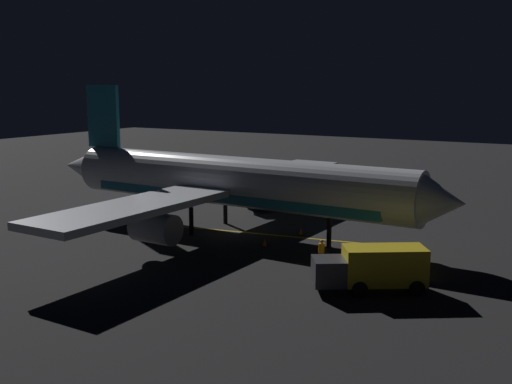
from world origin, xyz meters
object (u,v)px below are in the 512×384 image
Objects in this scene: airliner at (228,183)px; traffic_cone_under_wing at (301,232)px; traffic_cone_near_left at (316,264)px; catering_truck at (259,195)px; traffic_cone_near_right at (265,243)px; baggage_truck at (374,269)px; ground_crew_worker at (321,252)px.

airliner reaches higher than traffic_cone_under_wing.
airliner is at bearing -69.10° from traffic_cone_under_wing.
airliner is 12.27m from traffic_cone_near_left.
traffic_cone_near_right is (12.45, 7.67, -0.99)m from catering_truck.
airliner is 17.19m from baggage_truck.
catering_truck is at bearing -133.31° from traffic_cone_under_wing.
traffic_cone_near_right is (-5.43, -10.30, -1.08)m from baggage_truck.
airliner reaches higher than traffic_cone_near_left.
traffic_cone_under_wing is (7.93, 8.41, -0.99)m from catering_truck.
baggage_truck is 3.73× the size of ground_crew_worker.
baggage_truck is 13.84m from traffic_cone_under_wing.
baggage_truck is (7.86, 15.05, -2.67)m from airliner.
airliner is at bearing -117.05° from traffic_cone_near_right.
traffic_cone_near_left is at bearing 61.16° from traffic_cone_near_right.
baggage_truck is 11.81× the size of traffic_cone_near_left.
catering_truck is 10.73× the size of traffic_cone_near_right.
traffic_cone_near_right is at bearing -9.27° from traffic_cone_under_wing.
traffic_cone_near_right is at bearing -118.84° from traffic_cone_near_left.
baggage_truck is at bearing 43.82° from traffic_cone_under_wing.
catering_truck reaches higher than ground_crew_worker.
ground_crew_worker is at bearing -123.28° from baggage_truck.
traffic_cone_under_wing is at bearing 110.90° from airliner.
traffic_cone_near_left is (0.71, -0.05, -0.64)m from ground_crew_worker.
traffic_cone_under_wing is at bearing -144.71° from ground_crew_worker.
airliner is 6.52m from traffic_cone_near_right.
baggage_truck is 11.81× the size of traffic_cone_near_right.
baggage_truck is at bearing 62.43° from airliner.
airliner is at bearing -117.57° from baggage_truck.
airliner is 67.61× the size of traffic_cone_near_left.
traffic_cone_near_left is at bearing -116.58° from baggage_truck.
catering_truck is (-17.89, -17.97, -0.09)m from baggage_truck.
baggage_truck is 1.10× the size of catering_truck.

